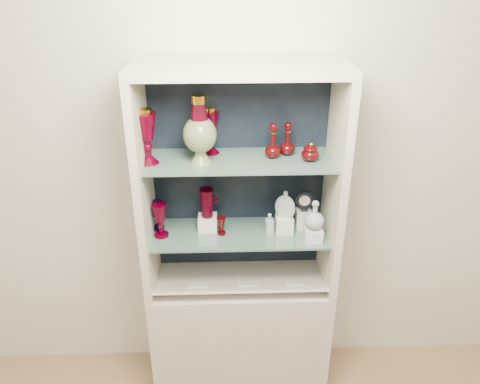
{
  "coord_description": "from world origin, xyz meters",
  "views": [
    {
      "loc": [
        -0.07,
        -0.58,
        2.36
      ],
      "look_at": [
        0.0,
        1.53,
        1.3
      ],
      "focal_mm": 35.0,
      "sensor_mm": 36.0,
      "label": 1
    }
  ],
  "objects_px": {
    "ruby_decanter_a": "(273,138)",
    "ruby_decanter_b": "(288,138)",
    "ruby_pitcher": "(207,203)",
    "pedestal_lamp_left": "(147,137)",
    "clear_round_decanter": "(315,215)",
    "flat_flask": "(285,204)",
    "pedestal_lamp_right": "(211,131)",
    "cameo_medallion": "(305,201)",
    "ruby_goblet_small": "(221,226)",
    "clear_square_bottle": "(269,223)",
    "cobalt_goblet": "(157,215)",
    "lidded_bowl": "(310,151)",
    "ruby_goblet_tall": "(160,220)",
    "enamel_urn": "(200,130)"
  },
  "relations": [
    {
      "from": "ruby_decanter_a",
      "to": "ruby_decanter_b",
      "type": "height_order",
      "value": "ruby_decanter_a"
    },
    {
      "from": "pedestal_lamp_right",
      "to": "enamel_urn",
      "type": "height_order",
      "value": "enamel_urn"
    },
    {
      "from": "ruby_decanter_a",
      "to": "lidded_bowl",
      "type": "xyz_separation_m",
      "value": [
        0.18,
        -0.04,
        -0.05
      ]
    },
    {
      "from": "enamel_urn",
      "to": "ruby_goblet_tall",
      "type": "height_order",
      "value": "enamel_urn"
    },
    {
      "from": "pedestal_lamp_right",
      "to": "ruby_decanter_a",
      "type": "xyz_separation_m",
      "value": [
        0.31,
        -0.08,
        -0.02
      ]
    },
    {
      "from": "ruby_decanter_a",
      "to": "clear_square_bottle",
      "type": "bearing_deg",
      "value": -109.52
    },
    {
      "from": "ruby_decanter_a",
      "to": "clear_round_decanter",
      "type": "height_order",
      "value": "ruby_decanter_a"
    },
    {
      "from": "cobalt_goblet",
      "to": "ruby_decanter_b",
      "type": "bearing_deg",
      "value": 0.07
    },
    {
      "from": "pedestal_lamp_left",
      "to": "clear_square_bottle",
      "type": "relative_size",
      "value": 2.32
    },
    {
      "from": "clear_round_decanter",
      "to": "cameo_medallion",
      "type": "distance_m",
      "value": 0.14
    },
    {
      "from": "pedestal_lamp_right",
      "to": "ruby_pitcher",
      "type": "bearing_deg",
      "value": -118.92
    },
    {
      "from": "ruby_goblet_small",
      "to": "clear_square_bottle",
      "type": "distance_m",
      "value": 0.25
    },
    {
      "from": "cobalt_goblet",
      "to": "clear_round_decanter",
      "type": "relative_size",
      "value": 1.07
    },
    {
      "from": "clear_square_bottle",
      "to": "flat_flask",
      "type": "bearing_deg",
      "value": 3.98
    },
    {
      "from": "enamel_urn",
      "to": "clear_round_decanter",
      "type": "height_order",
      "value": "enamel_urn"
    },
    {
      "from": "ruby_decanter_b",
      "to": "flat_flask",
      "type": "relative_size",
      "value": 1.2
    },
    {
      "from": "pedestal_lamp_left",
      "to": "pedestal_lamp_right",
      "type": "xyz_separation_m",
      "value": [
        0.3,
        0.12,
        -0.02
      ]
    },
    {
      "from": "ruby_decanter_a",
      "to": "cobalt_goblet",
      "type": "distance_m",
      "value": 0.75
    },
    {
      "from": "ruby_goblet_tall",
      "to": "clear_round_decanter",
      "type": "bearing_deg",
      "value": -4.82
    },
    {
      "from": "pedestal_lamp_left",
      "to": "cameo_medallion",
      "type": "xyz_separation_m",
      "value": [
        0.78,
        0.08,
        -0.4
      ]
    },
    {
      "from": "pedestal_lamp_right",
      "to": "enamel_urn",
      "type": "xyz_separation_m",
      "value": [
        -0.05,
        -0.12,
        0.05
      ]
    },
    {
      "from": "lidded_bowl",
      "to": "flat_flask",
      "type": "relative_size",
      "value": 0.64
    },
    {
      "from": "pedestal_lamp_right",
      "to": "flat_flask",
      "type": "xyz_separation_m",
      "value": [
        0.38,
        -0.09,
        -0.37
      ]
    },
    {
      "from": "pedestal_lamp_right",
      "to": "enamel_urn",
      "type": "relative_size",
      "value": 0.72
    },
    {
      "from": "pedestal_lamp_left",
      "to": "clear_round_decanter",
      "type": "height_order",
      "value": "pedestal_lamp_left"
    },
    {
      "from": "enamel_urn",
      "to": "clear_round_decanter",
      "type": "distance_m",
      "value": 0.72
    },
    {
      "from": "ruby_decanter_b",
      "to": "ruby_goblet_small",
      "type": "distance_m",
      "value": 0.58
    },
    {
      "from": "clear_round_decanter",
      "to": "cameo_medallion",
      "type": "relative_size",
      "value": 1.31
    },
    {
      "from": "pedestal_lamp_left",
      "to": "ruby_pitcher",
      "type": "bearing_deg",
      "value": 14.07
    },
    {
      "from": "ruby_decanter_b",
      "to": "cameo_medallion",
      "type": "height_order",
      "value": "ruby_decanter_b"
    },
    {
      "from": "pedestal_lamp_right",
      "to": "ruby_goblet_small",
      "type": "height_order",
      "value": "pedestal_lamp_right"
    },
    {
      "from": "lidded_bowl",
      "to": "ruby_pitcher",
      "type": "height_order",
      "value": "lidded_bowl"
    },
    {
      "from": "cameo_medallion",
      "to": "cobalt_goblet",
      "type": "bearing_deg",
      "value": -173.73
    },
    {
      "from": "cameo_medallion",
      "to": "flat_flask",
      "type": "bearing_deg",
      "value": -149.78
    },
    {
      "from": "pedestal_lamp_left",
      "to": "enamel_urn",
      "type": "bearing_deg",
      "value": -0.24
    },
    {
      "from": "pedestal_lamp_left",
      "to": "cobalt_goblet",
      "type": "xyz_separation_m",
      "value": [
        0.0,
        0.08,
        -0.47
      ]
    },
    {
      "from": "lidded_bowl",
      "to": "ruby_goblet_tall",
      "type": "relative_size",
      "value": 0.52
    },
    {
      "from": "pedestal_lamp_right",
      "to": "ruby_goblet_tall",
      "type": "distance_m",
      "value": 0.53
    },
    {
      "from": "ruby_pitcher",
      "to": "clear_round_decanter",
      "type": "height_order",
      "value": "ruby_pitcher"
    },
    {
      "from": "flat_flask",
      "to": "cobalt_goblet",
      "type": "bearing_deg",
      "value": -160.43
    },
    {
      "from": "lidded_bowl",
      "to": "ruby_goblet_small",
      "type": "relative_size",
      "value": 1.0
    },
    {
      "from": "ruby_decanter_b",
      "to": "ruby_pitcher",
      "type": "xyz_separation_m",
      "value": [
        -0.41,
        -0.01,
        -0.35
      ]
    },
    {
      "from": "pedestal_lamp_right",
      "to": "ruby_decanter_b",
      "type": "distance_m",
      "value": 0.38
    },
    {
      "from": "ruby_decanter_b",
      "to": "pedestal_lamp_right",
      "type": "bearing_deg",
      "value": 174.16
    },
    {
      "from": "lidded_bowl",
      "to": "cameo_medallion",
      "type": "relative_size",
      "value": 0.85
    },
    {
      "from": "cameo_medallion",
      "to": "ruby_decanter_a",
      "type": "bearing_deg",
      "value": -163.9
    },
    {
      "from": "ruby_pitcher",
      "to": "flat_flask",
      "type": "xyz_separation_m",
      "value": [
        0.41,
        -0.04,
        0.01
      ]
    },
    {
      "from": "flat_flask",
      "to": "clear_round_decanter",
      "type": "distance_m",
      "value": 0.17
    },
    {
      "from": "ruby_goblet_tall",
      "to": "enamel_urn",
      "type": "bearing_deg",
      "value": -2.16
    },
    {
      "from": "flat_flask",
      "to": "pedestal_lamp_right",
      "type": "bearing_deg",
      "value": -169.75
    }
  ]
}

